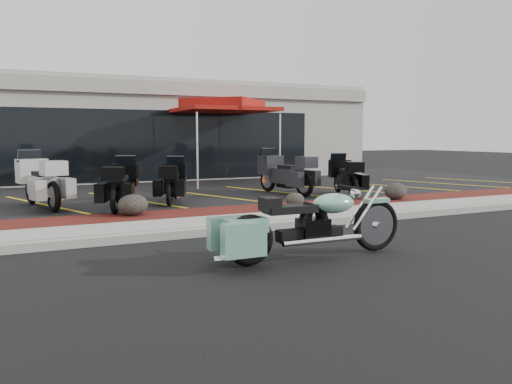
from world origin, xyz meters
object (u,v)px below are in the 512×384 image
touring_white (31,177)px  popup_canopy (223,107)px  hero_cruiser (376,218)px  traffic_cone (178,182)px

touring_white → popup_canopy: size_ratio=0.70×
hero_cruiser → traffic_cone: hero_cruiser is taller
hero_cruiser → popup_canopy: (1.52, 10.55, 2.32)m
hero_cruiser → popup_canopy: bearing=82.6°
touring_white → traffic_cone: bearing=-77.4°
hero_cruiser → popup_canopy: 10.91m
popup_canopy → touring_white: bearing=-155.4°
touring_white → popup_canopy: (6.44, 3.30, 2.04)m
hero_cruiser → touring_white: (-4.92, 7.25, 0.28)m
traffic_cone → hero_cruiser: bearing=-86.9°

